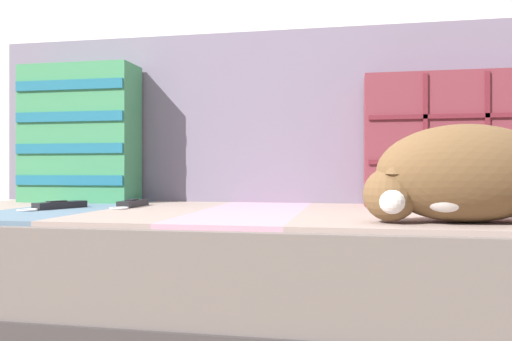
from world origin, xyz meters
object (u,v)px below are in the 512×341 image
(couch, at_px, (254,278))
(game_remote_far, at_px, (58,205))
(game_remote_near, at_px, (132,204))
(throw_pillow_striped, at_px, (80,134))
(sleeping_cat, at_px, (461,176))
(throw_pillow_quilted, at_px, (451,140))

(couch, xyz_separation_m, game_remote_far, (-0.51, -0.08, 0.18))
(game_remote_near, bearing_deg, game_remote_far, -148.32)
(throw_pillow_striped, bearing_deg, couch, -17.89)
(couch, relative_size, sleeping_cat, 4.54)
(couch, distance_m, game_remote_far, 0.55)
(couch, bearing_deg, game_remote_near, 175.95)
(throw_pillow_quilted, bearing_deg, throw_pillow_striped, -179.97)
(throw_pillow_striped, distance_m, game_remote_near, 0.37)
(throw_pillow_quilted, bearing_deg, couch, -159.32)
(throw_pillow_striped, bearing_deg, game_remote_near, -33.66)
(couch, relative_size, throw_pillow_quilted, 3.98)
(game_remote_near, xyz_separation_m, game_remote_far, (-0.16, -0.10, 0.00))
(game_remote_near, height_order, game_remote_far, same)
(couch, bearing_deg, game_remote_far, -171.59)
(throw_pillow_quilted, relative_size, throw_pillow_striped, 1.09)
(throw_pillow_striped, bearing_deg, sleeping_cat, -22.49)
(throw_pillow_striped, xyz_separation_m, game_remote_near, (0.25, -0.17, -0.21))
(game_remote_near, bearing_deg, throw_pillow_striped, 146.34)
(couch, distance_m, throw_pillow_quilted, 0.66)
(couch, relative_size, throw_pillow_striped, 4.32)
(game_remote_near, bearing_deg, throw_pillow_quilted, 11.16)
(game_remote_far, bearing_deg, game_remote_near, 31.68)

